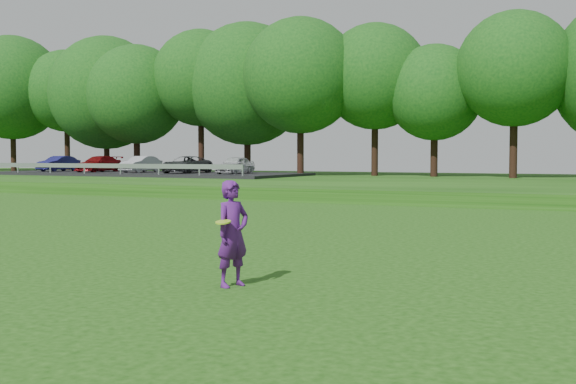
% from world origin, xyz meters
% --- Properties ---
extents(ground, '(140.00, 140.00, 0.00)m').
position_xyz_m(ground, '(0.00, 0.00, 0.00)').
color(ground, '#153F0C').
rests_on(ground, ground).
extents(berm, '(130.00, 30.00, 0.60)m').
position_xyz_m(berm, '(0.00, 34.00, 0.30)').
color(berm, '#153F0C').
rests_on(berm, ground).
extents(walking_path, '(130.00, 1.60, 0.04)m').
position_xyz_m(walking_path, '(0.00, 20.00, 0.02)').
color(walking_path, gray).
rests_on(walking_path, ground).
extents(treeline, '(104.00, 7.00, 15.00)m').
position_xyz_m(treeline, '(0.00, 38.00, 8.10)').
color(treeline, '#0F4313').
rests_on(treeline, berm).
extents(parking_lot, '(24.00, 9.00, 1.38)m').
position_xyz_m(parking_lot, '(-23.85, 32.81, 1.03)').
color(parking_lot, black).
rests_on(parking_lot, berm).
extents(woman, '(0.58, 0.77, 1.70)m').
position_xyz_m(woman, '(3.23, 0.34, 0.85)').
color(woman, '#551974').
rests_on(woman, ground).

